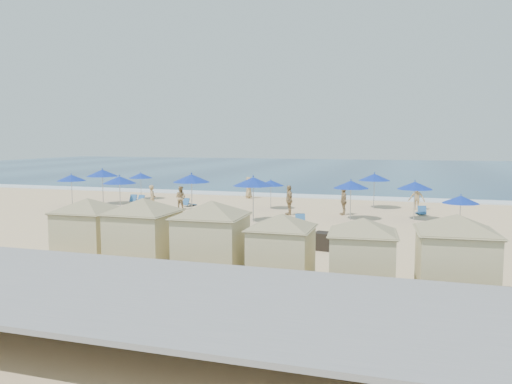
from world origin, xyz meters
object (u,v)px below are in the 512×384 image
(trash_bin, at_px, (323,241))
(beachgoer_1, at_px, (180,198))
(umbrella_3, at_px, (120,180))
(umbrella_6, at_px, (271,183))
(beachgoer_4, at_px, (249,188))
(umbrella_9, at_px, (415,185))
(beachgoer_3, at_px, (417,197))
(cabana_4, at_px, (363,246))
(cabana_5, at_px, (456,247))
(beachgoer_2, at_px, (343,201))
(cabana_3, at_px, (282,240))
(umbrella_8, at_px, (374,177))
(beachgoer_5, at_px, (289,200))
(umbrella_1, at_px, (102,173))
(cabana_0, at_px, (88,222))
(umbrella_10, at_px, (461,200))
(cabana_1, at_px, (143,225))
(beachgoer_0, at_px, (152,199))
(umbrella_7, at_px, (351,184))
(cabana_2, at_px, (211,229))
(umbrella_2, at_px, (141,176))
(umbrella_5, at_px, (253,182))
(umbrella_0, at_px, (71,178))
(umbrella_4, at_px, (192,178))

(trash_bin, bearing_deg, beachgoer_1, 148.72)
(umbrella_3, height_order, umbrella_6, umbrella_3)
(umbrella_3, bearing_deg, beachgoer_4, 62.38)
(umbrella_9, bearing_deg, beachgoer_3, 87.69)
(cabana_4, bearing_deg, umbrella_3, 142.60)
(cabana_5, height_order, beachgoer_2, cabana_5)
(cabana_3, xyz_separation_m, umbrella_8, (1.57, 19.75, 0.67))
(trash_bin, xyz_separation_m, cabana_3, (-0.43, -5.68, 1.12))
(umbrella_6, relative_size, beachgoer_5, 1.10)
(umbrella_1, height_order, beachgoer_5, umbrella_1)
(cabana_0, height_order, umbrella_6, cabana_0)
(umbrella_10, bearing_deg, cabana_1, -137.36)
(beachgoer_0, bearing_deg, beachgoer_1, -71.24)
(cabana_4, height_order, umbrella_7, cabana_4)
(trash_bin, xyz_separation_m, cabana_2, (-2.94, -5.51, 1.31))
(cabana_4, distance_m, beachgoer_5, 16.29)
(beachgoer_3, bearing_deg, umbrella_10, -66.59)
(umbrella_2, height_order, beachgoer_1, umbrella_2)
(umbrella_5, bearing_deg, umbrella_0, 169.23)
(beachgoer_0, height_order, beachgoer_5, beachgoer_5)
(cabana_5, bearing_deg, beachgoer_1, 136.55)
(beachgoer_0, bearing_deg, umbrella_5, -139.62)
(umbrella_3, relative_size, beachgoer_3, 1.46)
(cabana_4, height_order, umbrella_10, cabana_4)
(umbrella_1, relative_size, beachgoer_1, 1.66)
(umbrella_2, bearing_deg, umbrella_10, -20.83)
(umbrella_0, bearing_deg, umbrella_4, -8.66)
(cabana_3, bearing_deg, cabana_0, 175.26)
(umbrella_0, xyz_separation_m, umbrella_2, (2.58, 5.18, -0.14))
(umbrella_3, distance_m, umbrella_4, 4.87)
(umbrella_0, height_order, umbrella_10, umbrella_0)
(cabana_1, height_order, beachgoer_0, cabana_1)
(umbrella_2, distance_m, umbrella_4, 10.08)
(umbrella_4, bearing_deg, cabana_3, -55.03)
(umbrella_8, distance_m, beachgoer_0, 15.15)
(beachgoer_4, relative_size, beachgoer_5, 0.93)
(cabana_5, bearing_deg, beachgoer_0, 141.92)
(beachgoer_3, distance_m, beachgoer_5, 9.18)
(umbrella_0, relative_size, beachgoer_1, 1.46)
(umbrella_3, height_order, umbrella_5, umbrella_5)
(umbrella_10, bearing_deg, umbrella_8, 118.80)
(trash_bin, height_order, beachgoer_3, beachgoer_3)
(cabana_5, xyz_separation_m, beachgoer_3, (-0.86, 20.09, -0.79))
(umbrella_0, height_order, beachgoer_1, umbrella_0)
(beachgoer_2, distance_m, beachgoer_3, 5.91)
(umbrella_9, relative_size, beachgoer_5, 1.26)
(umbrella_5, relative_size, beachgoer_3, 1.58)
(cabana_0, bearing_deg, trash_bin, 31.47)
(cabana_2, bearing_deg, cabana_1, 176.24)
(umbrella_5, bearing_deg, beachgoer_0, 167.12)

